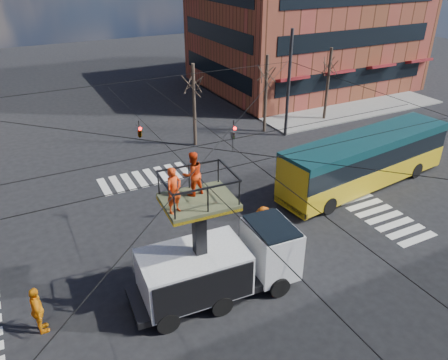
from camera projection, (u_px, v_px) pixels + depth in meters
The scene contains 12 objects.
ground at pixel (215, 268), 19.83m from camera, with size 120.00×120.00×0.00m, color black.
sidewalk_ne at pixel (308, 91), 44.83m from camera, with size 18.00×18.00×0.12m, color slate.
crosswalks at pixel (215, 268), 19.82m from camera, with size 22.40×22.40×0.02m, color silver, non-canonical shape.
building_ne at pixel (304, 15), 44.34m from camera, with size 20.06×16.06×14.00m.
overhead_network at pixel (208, 181), 18.12m from camera, with size 24.24×24.24×8.00m.
tree_a at pixel (193, 83), 30.33m from camera, with size 2.00×2.00×6.00m.
tree_b at pixel (267, 73), 32.75m from camera, with size 2.00×2.00×6.00m.
tree_c at pixel (330, 65), 35.18m from camera, with size 2.00×2.00×6.00m.
utility_truck at pixel (219, 252), 17.46m from camera, with size 7.12×2.98×6.44m.
city_bus at pixel (366, 159), 26.09m from camera, with size 12.21×4.00×3.20m.
worker_ground at pixel (38, 311), 16.08m from camera, with size 1.19×0.50×2.03m, color orange.
flagger at pixel (263, 225), 21.23m from camera, with size 1.26×0.72×1.94m, color #E25D0E.
Camera 1 is at (-6.80, -14.14, 12.77)m, focal length 35.00 mm.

